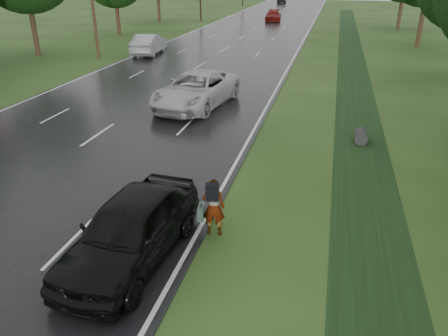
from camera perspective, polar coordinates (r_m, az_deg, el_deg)
The scene contains 10 objects.
road at distance 55.04m, azimuth 3.45°, elevation 17.33°, with size 14.00×180.00×0.04m, color black.
edge_stripe_east at distance 54.21m, azimuth 10.80°, elevation 16.89°, with size 0.12×180.00×0.01m, color silver.
edge_stripe_west at distance 56.65m, azimuth -3.60°, elevation 17.56°, with size 0.12×180.00×0.01m, color silver.
center_line at distance 55.03m, azimuth 3.45°, elevation 17.36°, with size 0.12×180.00×0.01m, color silver.
drainage_ditch at distance 28.27m, azimuth 16.73°, elevation 9.55°, with size 2.20×120.00×0.56m.
pedestrian at distance 12.08m, azimuth -1.47°, elevation -5.06°, with size 0.82×0.66×1.71m.
white_pickup at distance 23.92m, azimuth -3.64°, elevation 10.18°, with size 2.99×6.48×1.80m, color #BDBDBD.
dark_sedan at distance 11.29m, azimuth -12.08°, elevation -7.81°, with size 2.04×5.08×1.73m, color black.
silver_sedan at distance 40.18m, azimuth -9.82°, elevation 15.67°, with size 1.84×5.28×1.74m, color #93949B.
far_car_red at distance 66.97m, azimuth 6.45°, elevation 19.17°, with size 2.12×5.22×1.51m, color maroon.
Camera 1 is at (10.00, -8.69, 6.84)m, focal length 35.00 mm.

